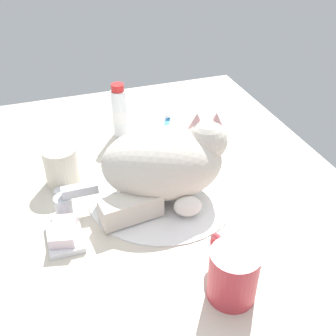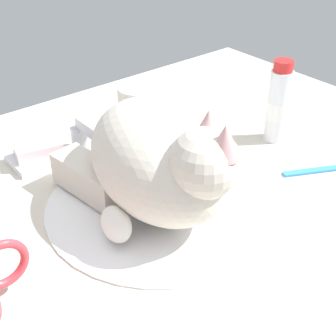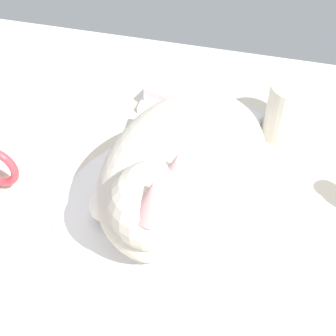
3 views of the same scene
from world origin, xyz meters
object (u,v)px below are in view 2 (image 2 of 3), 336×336
object	(u,v)px
soap_bar	(38,149)
toothbrush	(333,167)
cat	(161,160)
toothpaste_bottle	(278,104)
faucet	(85,137)
rinse_cup	(139,109)

from	to	relation	value
soap_bar	toothbrush	xyz separation A→B (cm)	(34.35, -31.26, -1.77)
cat	toothpaste_bottle	world-z (taller)	cat
soap_bar	toothbrush	bearing A→B (deg)	-42.30
soap_bar	toothpaste_bottle	xyz separation A→B (cm)	(34.87, -18.96, 4.33)
toothpaste_bottle	toothbrush	distance (cm)	13.74
soap_bar	toothpaste_bottle	distance (cm)	39.93
faucet	soap_bar	xyz separation A→B (cm)	(-7.54, 1.78, -0.28)
rinse_cup	toothpaste_bottle	bearing A→B (deg)	-45.94
faucet	rinse_cup	bearing A→B (deg)	-1.55
toothpaste_bottle	soap_bar	bearing A→B (deg)	151.47
cat	toothpaste_bottle	distance (cm)	27.98
faucet	toothbrush	world-z (taller)	faucet
faucet	rinse_cup	size ratio (longest dim) A/B	1.64
cat	toothbrush	bearing A→B (deg)	-18.19
faucet	cat	xyz separation A→B (cm)	(-0.40, -20.54, 5.57)
toothbrush	cat	bearing A→B (deg)	161.81
cat	toothbrush	xyz separation A→B (cm)	(27.21, -8.94, -7.62)
cat	soap_bar	distance (cm)	24.15
toothpaste_bottle	toothbrush	size ratio (longest dim) A/B	1.05
cat	toothpaste_bottle	xyz separation A→B (cm)	(27.73, 3.36, -1.52)
cat	toothbrush	distance (cm)	29.64
faucet	toothpaste_bottle	world-z (taller)	toothpaste_bottle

